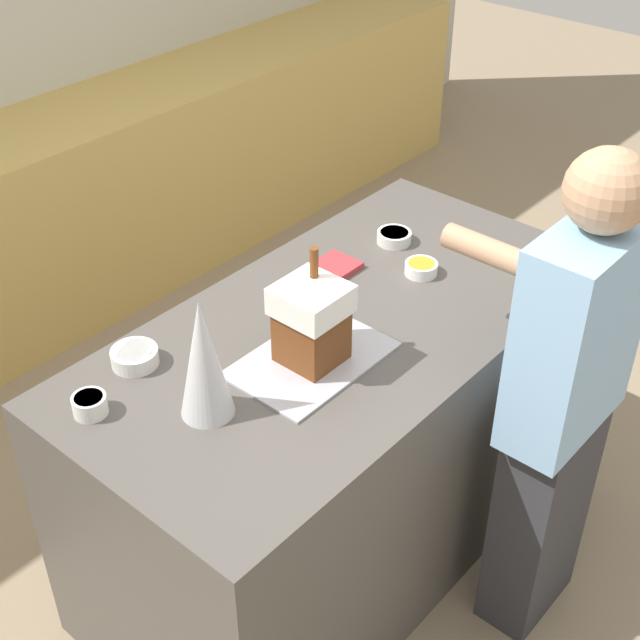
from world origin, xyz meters
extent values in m
plane|color=gray|center=(0.00, 0.00, 0.00)|extent=(12.00, 12.00, 0.00)
cube|color=tan|center=(0.00, 1.94, 0.46)|extent=(6.00, 0.60, 0.93)
cube|color=#514C47|center=(0.00, 0.00, 0.47)|extent=(1.75, 0.87, 0.95)
cube|color=#B2B2BC|center=(-0.20, -0.05, 0.95)|extent=(0.45, 0.30, 0.01)
cube|color=brown|center=(-0.20, -0.05, 1.04)|extent=(0.16, 0.16, 0.16)
cube|color=white|center=(-0.20, -0.05, 1.15)|extent=(0.18, 0.18, 0.08)
cylinder|color=brown|center=(-0.15, -0.03, 1.24)|extent=(0.02, 0.02, 0.09)
cone|color=silver|center=(-0.53, 0.01, 1.12)|extent=(0.14, 0.14, 0.34)
cylinder|color=silver|center=(0.47, 0.16, 0.97)|extent=(0.12, 0.12, 0.04)
cylinder|color=red|center=(0.47, 0.16, 0.98)|extent=(0.10, 0.10, 0.01)
cylinder|color=white|center=(0.37, -0.02, 0.97)|extent=(0.10, 0.10, 0.04)
cylinder|color=orange|center=(0.37, -0.02, 0.98)|extent=(0.09, 0.09, 0.01)
cylinder|color=silver|center=(-0.53, 0.31, 0.97)|extent=(0.13, 0.13, 0.05)
cylinder|color=red|center=(-0.53, 0.31, 0.99)|extent=(0.11, 0.11, 0.01)
cylinder|color=white|center=(-0.74, 0.23, 0.98)|extent=(0.09, 0.09, 0.05)
cylinder|color=pink|center=(-0.74, 0.23, 1.00)|extent=(0.07, 0.07, 0.01)
cube|color=#B23338|center=(0.20, 0.20, 0.96)|extent=(0.16, 0.13, 0.02)
cube|color=#333338|center=(0.21, -0.63, 0.39)|extent=(0.33, 0.18, 0.79)
cube|color=#8CB7E0|center=(0.21, -0.63, 1.10)|extent=(0.43, 0.19, 0.62)
sphere|color=tan|center=(0.21, -0.63, 1.51)|extent=(0.21, 0.21, 0.21)
cylinder|color=tan|center=(0.21, -0.42, 1.23)|extent=(0.07, 0.43, 0.07)
camera|label=1|loc=(-1.66, -1.35, 2.48)|focal=50.00mm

